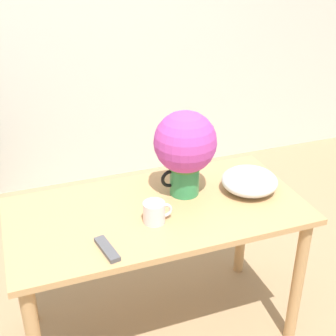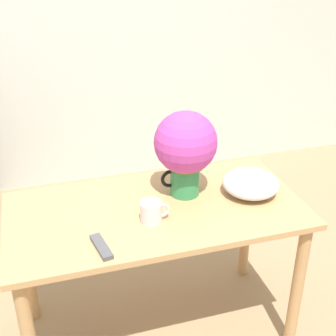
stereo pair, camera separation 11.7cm
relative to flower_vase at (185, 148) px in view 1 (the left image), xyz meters
The scene contains 6 objects.
wall_back 1.78m from the flower_vase, 96.70° to the left, with size 8.00×0.05×2.60m.
table 0.42m from the flower_vase, 151.88° to the right, with size 1.40×0.70×0.78m.
flower_vase is the anchor object (origin of this frame).
coffee_mug 0.35m from the flower_vase, 138.85° to the right, with size 0.14×0.10×0.10m.
white_bowl 0.38m from the flower_vase, 16.49° to the right, with size 0.28×0.28×0.11m.
remote_control 0.62m from the flower_vase, 145.35° to the right, with size 0.07×0.18×0.02m.
Camera 1 is at (-0.56, -1.52, 1.98)m, focal length 50.00 mm.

